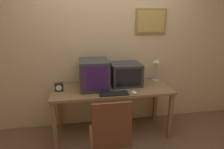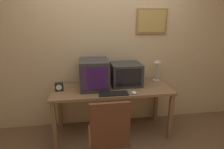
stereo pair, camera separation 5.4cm
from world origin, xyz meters
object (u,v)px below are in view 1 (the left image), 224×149
at_px(monitor_right, 126,74).
at_px(desk_lamp, 156,66).
at_px(keyboard_main, 114,94).
at_px(office_chair, 110,142).
at_px(monitor_left, 94,74).
at_px(desk_clock, 59,87).
at_px(mouse_near_keyboard, 134,92).

distance_m(monitor_right, desk_lamp, 0.56).
xyz_separation_m(keyboard_main, office_chair, (-0.14, -0.56, -0.34)).
height_order(monitor_left, desk_clock, monitor_left).
xyz_separation_m(keyboard_main, desk_clock, (-0.75, 0.25, 0.05)).
xyz_separation_m(keyboard_main, mouse_near_keyboard, (0.29, -0.02, 0.00)).
bearing_deg(mouse_near_keyboard, office_chair, -128.06).
bearing_deg(mouse_near_keyboard, monitor_right, 94.64).
bearing_deg(monitor_right, mouse_near_keyboard, -85.36).
xyz_separation_m(monitor_right, desk_lamp, (0.54, 0.10, 0.09)).
xyz_separation_m(monitor_left, mouse_near_keyboard, (0.53, -0.32, -0.20)).
height_order(monitor_right, mouse_near_keyboard, monitor_right).
xyz_separation_m(keyboard_main, desk_lamp, (0.79, 0.47, 0.24)).
distance_m(monitor_right, desk_clock, 1.01).
xyz_separation_m(monitor_left, keyboard_main, (0.24, -0.30, -0.20)).
xyz_separation_m(monitor_left, desk_lamp, (1.04, 0.17, 0.04)).
bearing_deg(desk_clock, monitor_right, 6.37).
relative_size(monitor_right, desk_clock, 3.80).
bearing_deg(keyboard_main, mouse_near_keyboard, -3.42).
bearing_deg(keyboard_main, monitor_right, 55.05).
height_order(monitor_left, office_chair, monitor_left).
distance_m(monitor_right, office_chair, 1.13).
height_order(monitor_right, desk_lamp, desk_lamp).
bearing_deg(monitor_left, desk_lamp, 9.29).
bearing_deg(office_chair, mouse_near_keyboard, 51.94).
height_order(mouse_near_keyboard, desk_lamp, desk_lamp).
xyz_separation_m(desk_clock, office_chair, (0.61, -0.82, -0.39)).
xyz_separation_m(monitor_left, desk_clock, (-0.51, -0.05, -0.15)).
bearing_deg(office_chair, monitor_left, 96.61).
bearing_deg(desk_lamp, mouse_near_keyboard, -136.31).
bearing_deg(desk_clock, mouse_near_keyboard, -14.62).
height_order(desk_clock, desk_lamp, desk_lamp).
distance_m(monitor_left, desk_lamp, 1.05).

